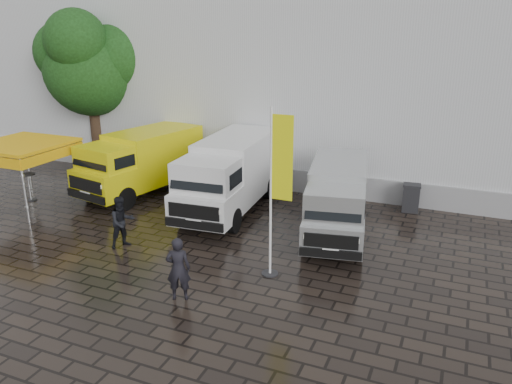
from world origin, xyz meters
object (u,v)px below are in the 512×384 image
(van_white, at_px, (230,176))
(van_silver, at_px, (337,201))
(canopy_tent, at_px, (21,147))
(person_tent, at_px, (122,222))
(wheelie_bin, at_px, (411,198))
(van_yellow, at_px, (141,164))
(flagpole, at_px, (277,186))
(person_front, at_px, (178,269))
(cocktail_table, at_px, (29,187))

(van_white, bearing_deg, van_silver, -13.31)
(canopy_tent, relative_size, person_tent, 1.87)
(wheelie_bin, relative_size, person_tent, 0.63)
(canopy_tent, bearing_deg, van_yellow, 41.46)
(flagpole, relative_size, person_tent, 2.85)
(person_front, height_order, person_tent, person_front)
(van_silver, relative_size, cocktail_table, 4.89)
(canopy_tent, xyz_separation_m, flagpole, (11.55, -1.81, 0.34))
(van_yellow, distance_m, van_silver, 9.04)
(wheelie_bin, bearing_deg, van_white, -163.98)
(van_silver, relative_size, person_front, 3.18)
(van_silver, height_order, person_tent, van_silver)
(cocktail_table, bearing_deg, van_silver, 6.71)
(person_front, xyz_separation_m, person_tent, (-3.46, 2.18, -0.02))
(flagpole, distance_m, person_front, 3.51)
(van_yellow, height_order, flagpole, flagpole)
(van_white, height_order, cocktail_table, van_white)
(van_silver, height_order, person_front, van_silver)
(flagpole, bearing_deg, person_tent, -179.31)
(cocktail_table, bearing_deg, van_white, 15.03)
(van_white, relative_size, person_front, 3.65)
(van_silver, height_order, wheelie_bin, van_silver)
(canopy_tent, bearing_deg, person_tent, -16.93)
(van_yellow, distance_m, wheelie_bin, 11.37)
(van_white, relative_size, van_silver, 1.15)
(van_yellow, relative_size, cocktail_table, 4.97)
(van_silver, bearing_deg, person_tent, -159.64)
(flagpole, height_order, wheelie_bin, flagpole)
(person_tent, bearing_deg, van_white, 8.23)
(cocktail_table, bearing_deg, van_yellow, 35.20)
(cocktail_table, height_order, person_front, person_front)
(van_white, height_order, flagpole, flagpole)
(van_white, xyz_separation_m, van_silver, (4.48, -0.72, -0.18))
(wheelie_bin, height_order, person_front, person_front)
(van_yellow, relative_size, person_tent, 3.30)
(van_yellow, relative_size, wheelie_bin, 5.20)
(van_white, bearing_deg, person_front, -79.94)
(canopy_tent, xyz_separation_m, person_front, (9.63, -4.06, -1.54))
(wheelie_bin, bearing_deg, canopy_tent, -166.14)
(van_white, distance_m, van_silver, 4.54)
(cocktail_table, xyz_separation_m, person_front, (9.94, -4.45, 0.31))
(van_yellow, xyz_separation_m, van_silver, (8.97, -1.16, -0.10))
(van_yellow, distance_m, canopy_tent, 4.73)
(flagpole, distance_m, person_tent, 5.72)
(flagpole, distance_m, cocktail_table, 12.27)
(van_yellow, xyz_separation_m, person_tent, (2.71, -4.93, -0.46))
(van_white, bearing_deg, van_yellow, 170.17)
(van_silver, bearing_deg, van_white, 160.20)
(van_white, height_order, van_silver, van_white)
(flagpole, xyz_separation_m, wheelie_bin, (3.01, 7.13, -2.22))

